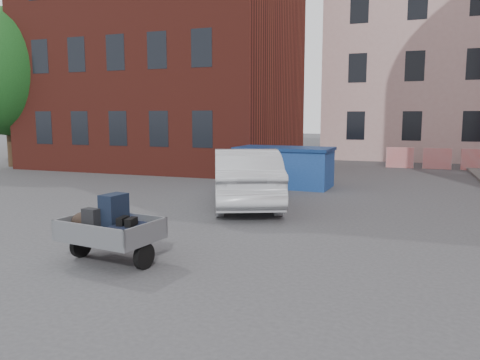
% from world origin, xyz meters
% --- Properties ---
extents(ground, '(120.00, 120.00, 0.00)m').
position_xyz_m(ground, '(0.00, 0.00, 0.00)').
color(ground, '#38383A').
rests_on(ground, ground).
extents(building_brick, '(12.00, 10.00, 14.00)m').
position_xyz_m(building_brick, '(-9.00, 13.00, 7.00)').
color(building_brick, '#591E16').
rests_on(building_brick, ground).
extents(building_pink, '(16.00, 8.00, 14.00)m').
position_xyz_m(building_pink, '(6.00, 22.00, 7.00)').
color(building_pink, '#C69D98').
rests_on(building_pink, ground).
extents(far_building, '(6.00, 6.00, 8.00)m').
position_xyz_m(far_building, '(-20.00, 22.00, 4.00)').
color(far_building, maroon).
rests_on(far_building, ground).
extents(tree, '(5.28, 5.28, 8.30)m').
position_xyz_m(tree, '(-16.00, 9.00, 5.17)').
color(tree, '#3D2B1C').
rests_on(tree, ground).
extents(barriers, '(4.70, 0.18, 1.00)m').
position_xyz_m(barriers, '(4.20, 15.00, 0.50)').
color(barriers, red).
rests_on(barriers, ground).
extents(trailer, '(1.74, 1.90, 1.20)m').
position_xyz_m(trailer, '(-1.91, -2.72, 0.61)').
color(trailer, black).
rests_on(trailer, ground).
extents(dumpster, '(3.48, 1.91, 1.43)m').
position_xyz_m(dumpster, '(-1.31, 6.95, 0.72)').
color(dumpster, '#1E448F').
rests_on(dumpster, ground).
extents(silver_car, '(3.50, 5.19, 1.62)m').
position_xyz_m(silver_car, '(-1.46, 3.09, 0.81)').
color(silver_car, '#B3B6BB').
rests_on(silver_car, ground).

